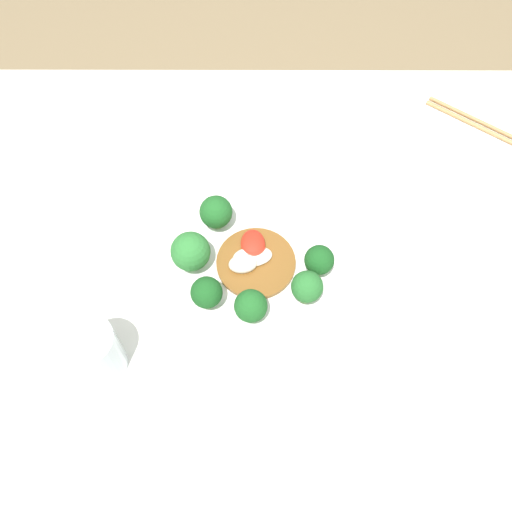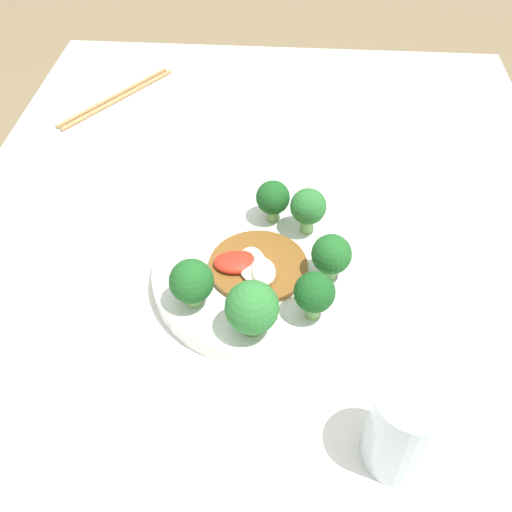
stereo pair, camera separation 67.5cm
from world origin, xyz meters
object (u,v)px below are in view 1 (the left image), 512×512
broccoli_northeast (207,293)px  stirfry_center (253,258)px  drinking_glass (95,352)px  broccoli_northwest (307,287)px  plate (256,266)px  broccoli_north (251,306)px  broccoli_west (319,260)px  broccoli_east (191,252)px  broccoli_southeast (216,212)px  chopsticks (493,131)px

broccoli_northeast → stirfry_center: 0.10m
drinking_glass → broccoli_northwest: bearing=-162.3°
plate → broccoli_northeast: broccoli_northeast is taller
broccoli_north → stirfry_center: size_ratio=0.51×
broccoli_west → broccoli_north: bearing=36.5°
broccoli_east → broccoli_northwest: bearing=161.3°
stirfry_center → broccoli_northwest: bearing=140.1°
broccoli_northeast → drinking_glass: bearing=29.5°
broccoli_southeast → drinking_glass: drinking_glass is taller
broccoli_northeast → stirfry_center: broccoli_northeast is taller
stirfry_center → chopsticks: 0.49m
broccoli_east → broccoli_north: 0.12m
broccoli_northeast → broccoli_north: bearing=162.5°
plate → broccoli_northwest: bearing=140.1°
plate → broccoli_west: broccoli_west is taller
stirfry_center → chopsticks: stirfry_center is taller
broccoli_west → plate: bearing=-9.3°
broccoli_west → broccoli_northwest: broccoli_northwest is taller
plate → broccoli_northeast: size_ratio=4.18×
broccoli_east → broccoli_north: bearing=136.2°
broccoli_west → chopsticks: broccoli_west is taller
broccoli_east → drinking_glass: size_ratio=0.68×
broccoli_northeast → drinking_glass: drinking_glass is taller
broccoli_northeast → broccoli_east: bearing=-68.1°
broccoli_northwest → broccoli_southeast: (0.13, -0.12, -0.00)m
broccoli_northwest → broccoli_north: broccoli_northwest is taller
plate → broccoli_north: bearing=85.4°
broccoli_west → broccoli_northeast: 0.16m
broccoli_north → drinking_glass: 0.21m
plate → broccoli_northwest: (-0.07, 0.06, 0.05)m
broccoli_east → broccoli_north: broccoli_east is taller
chopsticks → broccoli_east: bearing=28.6°
broccoli_east → broccoli_northwest: broccoli_east is taller
broccoli_east → broccoli_southeast: size_ratio=1.10×
broccoli_east → broccoli_southeast: (-0.03, -0.07, -0.00)m
plate → broccoli_north: 0.10m
broccoli_north → broccoli_west: bearing=-143.5°
broccoli_northeast → broccoli_west: bearing=-161.6°
plate → drinking_glass: size_ratio=2.58×
broccoli_east → chopsticks: 0.57m
drinking_glass → chopsticks: 0.74m
broccoli_northeast → chopsticks: 0.58m
broccoli_north → drinking_glass: size_ratio=0.60×
plate → drinking_glass: bearing=35.0°
plate → broccoli_southeast: (0.06, -0.07, 0.05)m
plate → broccoli_southeast: bearing=-47.8°
broccoli_north → drinking_glass: bearing=17.0°
broccoli_northeast → broccoli_east: 0.07m
broccoli_northeast → stirfry_center: bearing=-132.0°
chopsticks → drinking_glass: bearing=34.0°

